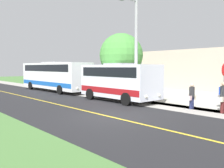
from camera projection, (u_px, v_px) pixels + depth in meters
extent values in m
plane|color=#477238|center=(110.00, 117.00, 13.12)|extent=(120.00, 120.00, 0.00)
cube|color=black|center=(110.00, 117.00, 13.12)|extent=(8.00, 100.00, 0.01)
cube|color=#9E9991|center=(168.00, 106.00, 16.53)|extent=(2.40, 100.00, 0.01)
cube|color=gold|center=(110.00, 117.00, 13.12)|extent=(0.16, 100.00, 0.00)
cube|color=silver|center=(119.00, 81.00, 19.16)|extent=(2.51, 6.76, 2.49)
cube|color=maroon|center=(119.00, 89.00, 19.21)|extent=(2.55, 6.63, 0.44)
cube|color=black|center=(119.00, 72.00, 19.11)|extent=(2.55, 6.09, 0.70)
cube|color=gray|center=(119.00, 64.00, 19.06)|extent=(1.51, 2.03, 0.12)
cylinder|color=black|center=(150.00, 96.00, 18.49)|extent=(0.25, 0.90, 0.90)
cylinder|color=black|center=(126.00, 99.00, 16.84)|extent=(0.25, 0.90, 0.90)
cylinder|color=black|center=(113.00, 92.00, 21.63)|extent=(0.25, 0.90, 0.90)
cylinder|color=black|center=(90.00, 94.00, 19.99)|extent=(0.25, 0.90, 0.90)
sphere|color=#F2EACC|center=(159.00, 95.00, 17.12)|extent=(0.20, 0.20, 0.20)
sphere|color=#F2EACC|center=(146.00, 97.00, 16.21)|extent=(0.20, 0.20, 0.20)
cube|color=white|center=(54.00, 75.00, 27.04)|extent=(2.53, 11.22, 2.75)
cube|color=blue|center=(54.00, 83.00, 27.10)|extent=(2.57, 10.99, 0.44)
cube|color=black|center=(54.00, 68.00, 26.98)|extent=(2.57, 10.10, 0.70)
cube|color=gray|center=(54.00, 62.00, 26.94)|extent=(1.52, 3.37, 0.12)
cylinder|color=black|center=(82.00, 88.00, 25.35)|extent=(0.25, 0.90, 0.90)
cylinder|color=black|center=(60.00, 90.00, 23.69)|extent=(0.25, 0.90, 0.90)
cylinder|color=black|center=(50.00, 85.00, 30.57)|extent=(0.25, 0.90, 0.90)
cylinder|color=black|center=(31.00, 86.00, 28.91)|extent=(0.25, 0.90, 0.90)
sphere|color=#F2EACC|center=(90.00, 88.00, 23.35)|extent=(0.20, 0.20, 0.20)
sphere|color=#F2EACC|center=(77.00, 88.00, 22.43)|extent=(0.20, 0.20, 0.20)
cylinder|color=#4C1919|center=(224.00, 105.00, 14.19)|extent=(0.18, 0.18, 0.88)
cylinder|color=#4C1919|center=(222.00, 106.00, 14.06)|extent=(0.18, 0.18, 0.88)
cylinder|color=#262628|center=(223.00, 92.00, 14.07)|extent=(0.34, 0.34, 0.69)
sphere|color=tan|center=(224.00, 84.00, 14.04)|extent=(0.24, 0.24, 0.24)
cylinder|color=#262628|center=(222.00, 92.00, 13.95)|extent=(0.29, 0.10, 0.63)
cube|color=beige|center=(222.00, 99.00, 13.89)|extent=(0.20, 0.12, 0.28)
cylinder|color=#1E2347|center=(192.00, 103.00, 15.61)|extent=(0.18, 0.18, 0.79)
cylinder|color=#1E2347|center=(191.00, 103.00, 15.48)|extent=(0.18, 0.18, 0.79)
cylinder|color=#262628|center=(192.00, 92.00, 15.49)|extent=(0.34, 0.34, 0.62)
sphere|color=beige|center=(192.00, 85.00, 15.47)|extent=(0.21, 0.21, 0.21)
cylinder|color=#262628|center=(193.00, 91.00, 15.61)|extent=(0.27, 0.10, 0.56)
cube|color=beige|center=(195.00, 97.00, 15.65)|extent=(0.20, 0.12, 0.28)
cylinder|color=#262628|center=(190.00, 91.00, 15.37)|extent=(0.27, 0.10, 0.56)
cube|color=beige|center=(190.00, 98.00, 15.31)|extent=(0.20, 0.12, 0.28)
cylinder|color=slate|center=(224.00, 93.00, 14.57)|extent=(0.07, 0.07, 2.20)
cylinder|color=#9E9EA3|center=(136.00, 51.00, 18.24)|extent=(0.24, 0.24, 7.66)
cylinder|color=brown|center=(121.00, 83.00, 23.13)|extent=(0.36, 0.36, 2.24)
sphere|color=#478C3D|center=(121.00, 55.00, 22.94)|extent=(4.08, 4.08, 4.08)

